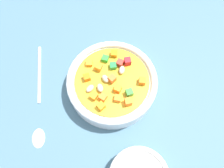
{
  "coord_description": "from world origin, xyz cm",
  "views": [
    {
      "loc": [
        -1.43,
        19.53,
        47.23
      ],
      "look_at": [
        0.0,
        0.0,
        2.11
      ],
      "focal_mm": 38.53,
      "sensor_mm": 36.0,
      "label": 1
    }
  ],
  "objects": [
    {
      "name": "ground_plane",
      "position": [
        0.0,
        0.0,
        -1.0
      ],
      "size": [
        140.0,
        140.0,
        2.0
      ],
      "primitive_type": "cube",
      "color": "#42667A"
    },
    {
      "name": "soup_bowl_main",
      "position": [
        0.0,
        0.0,
        2.46
      ],
      "size": [
        18.16,
        18.16,
        5.41
      ],
      "color": "white",
      "rests_on": "ground_plane"
    },
    {
      "name": "spoon",
      "position": [
        14.66,
        5.69,
        0.36
      ],
      "size": [
        5.69,
        22.68,
        0.77
      ],
      "rotation": [
        0.0,
        0.0,
        1.75
      ],
      "color": "silver",
      "rests_on": "ground_plane"
    }
  ]
}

